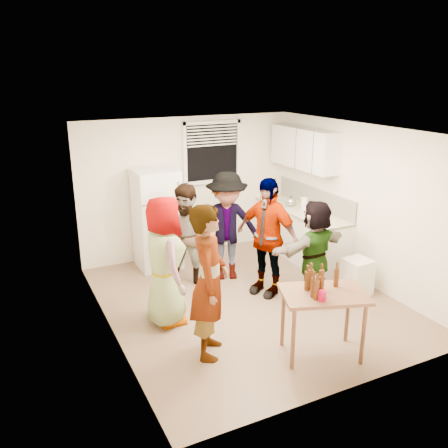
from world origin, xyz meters
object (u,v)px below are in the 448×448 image
kettle (291,206)px  guest_black (265,292)px  guest_back_left (190,287)px  blue_cup (317,224)px  beer_bottle_counter (318,220)px  refrigerator (157,219)px  trash_bin (357,278)px  serving_table (320,354)px  guest_orange (312,296)px  red_cup (322,301)px  guest_stripe (210,352)px  beer_bottle_table (310,289)px  guest_grey (167,321)px  wine_bottle (274,196)px  guest_back_right (227,277)px

kettle → guest_black: (-1.26, -1.26, -0.90)m
kettle → guest_back_left: size_ratio=0.14×
blue_cup → beer_bottle_counter: bearing=47.5°
refrigerator → trash_bin: size_ratio=3.09×
serving_table → guest_orange: size_ratio=0.65×
guest_orange → refrigerator: bearing=-61.9°
kettle → blue_cup: 1.09m
red_cup → refrigerator: bearing=101.2°
serving_table → guest_stripe: serving_table is taller
guest_back_left → beer_bottle_counter: bearing=24.5°
guest_orange → beer_bottle_table: bearing=41.1°
guest_black → guest_orange: size_ratio=1.20×
guest_grey → guest_back_left: guest_back_left is taller
guest_back_left → guest_black: (0.97, -0.67, 0.00)m
beer_bottle_counter → red_cup: beer_bottle_counter is taller
trash_bin → guest_stripe: trash_bin is taller
refrigerator → wine_bottle: 2.51m
guest_grey → guest_back_left: bearing=-37.2°
guest_stripe → guest_orange: guest_stripe is taller
beer_bottle_counter → guest_black: size_ratio=0.12×
blue_cup → serving_table: (-1.32, -1.92, -0.90)m
refrigerator → trash_bin: (2.37, -2.37, -0.60)m
refrigerator → guest_grey: refrigerator is taller
blue_cup → guest_orange: 1.20m
refrigerator → guest_back_left: bearing=-81.2°
guest_back_left → guest_black: bearing=-2.1°
guest_orange → guest_back_right: bearing=-64.4°
beer_bottle_counter → guest_stripe: (-2.66, -1.47, -0.90)m
serving_table → kettle: bearing=62.9°
guest_black → guest_grey: bearing=-109.4°
kettle → guest_orange: kettle is taller
guest_back_right → guest_orange: size_ratio=1.18×
red_cup → guest_stripe: 1.52m
guest_black → trash_bin: bearing=37.3°
guest_stripe → guest_orange: 2.12m
red_cup → blue_cup: bearing=54.6°
beer_bottle_table → guest_black: beer_bottle_table is taller
serving_table → guest_back_right: bearing=90.5°
guest_back_right → guest_stripe: bearing=-103.4°
kettle → guest_back_left: (-2.24, -0.59, -0.90)m
refrigerator → beer_bottle_table: size_ratio=7.01×
beer_bottle_counter → trash_bin: (0.02, -1.00, -0.65)m
beer_bottle_counter → beer_bottle_table: size_ratio=0.87×
serving_table → guest_stripe: 1.33m
beer_bottle_counter → wine_bottle: bearing=84.7°
refrigerator → guest_back_right: (0.85, -0.97, -0.85)m
red_cup → guest_orange: 1.94m
serving_table → red_cup: 0.85m
trash_bin → guest_back_right: (-1.52, 1.39, -0.25)m
kettle → red_cup: 3.57m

